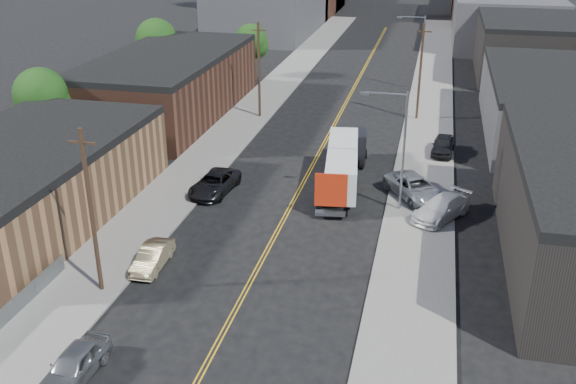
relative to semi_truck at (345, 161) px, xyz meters
The scene contains 25 objects.
ground 31.24m from the semi_truck, 96.00° to the left, with size 260.00×260.00×0.00m, color black.
centerline 16.46m from the semi_truck, 101.51° to the left, with size 0.32×120.00×0.01m, color gold.
sidewalk_left 20.56m from the semi_truck, 128.56° to the left, with size 5.00×140.00×0.15m, color slate.
sidewalk_right 17.29m from the semi_truck, 68.71° to the left, with size 5.00×140.00×0.15m, color slate.
warehouse_tan 23.95m from the semi_truck, 152.66° to the right, with size 12.00×22.00×5.60m.
warehouse_brown 26.06m from the semi_truck, 144.78° to the left, with size 12.00×26.00×6.60m.
industrial_right_b 25.33m from the semi_truck, 42.23° to the left, with size 14.00×24.00×6.10m.
industrial_right_c 46.95m from the semi_truck, 66.46° to the left, with size 14.00×22.00×7.60m.
skyline_left_a 70.02m from the semi_truck, 109.41° to the left, with size 16.00×30.00×8.00m, color #39393C.
skyline_right_a 68.13m from the semi_truck, 75.77° to the left, with size 16.00×30.00×8.00m, color #39393C.
streetlight_near 6.76m from the semi_truck, 42.63° to the right, with size 3.39×0.25×9.00m.
streetlight_far 31.48m from the semi_truck, 82.04° to the left, with size 3.39×0.25×9.00m.
utility_pole_left_near 22.40m from the semi_truck, 121.11° to the right, with size 1.60×0.26×10.00m.
utility_pole_left_far 19.93m from the semi_truck, 125.60° to the left, with size 1.60×0.26×10.00m.
utility_pole_right 19.89m from the semi_truck, 75.44° to the left, with size 1.60×0.26×10.00m.
tree_left_near 27.40m from the semi_truck, behind, with size 4.85×4.76×7.91m.
tree_left_mid 37.79m from the semi_truck, 136.29° to the left, with size 5.10×5.04×8.37m.
tree_left_far 37.31m from the semi_truck, 117.53° to the left, with size 4.35×4.20×6.97m.
semi_truck is the anchor object (origin of this frame).
car_left_a 27.75m from the semi_truck, 108.89° to the right, with size 1.82×4.52×1.54m, color gray.
car_left_b 18.54m from the semi_truck, 121.50° to the right, with size 1.48×4.23×1.40m, color #9A8A64.
car_left_c 10.52m from the semi_truck, 157.60° to the right, with size 2.59×5.61×1.56m, color black.
car_right_lot_a 6.07m from the semi_truck, 16.97° to the right, with size 2.73×5.93×1.65m, color #B1B5B7.
car_right_lot_b 9.22m from the semi_truck, 32.27° to the right, with size 2.19×5.39×1.56m, color silver.
car_right_lot_c 11.66m from the semi_truck, 48.21° to the left, with size 1.87×4.65×1.58m, color black.
Camera 1 is at (9.64, -18.72, 20.53)m, focal length 40.00 mm.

